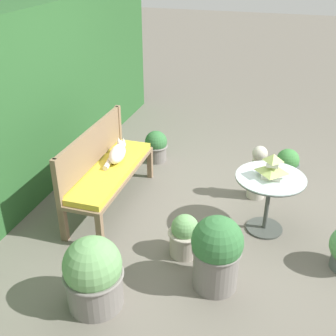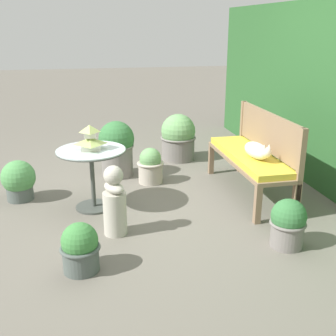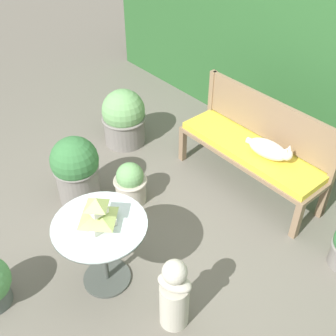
{
  "view_description": "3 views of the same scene",
  "coord_description": "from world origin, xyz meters",
  "px_view_note": "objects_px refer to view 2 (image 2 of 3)",
  "views": [
    {
      "loc": [
        -3.73,
        -0.71,
        2.66
      ],
      "look_at": [
        -0.04,
        0.44,
        0.56
      ],
      "focal_mm": 45.0,
      "sensor_mm": 36.0,
      "label": 1
    },
    {
      "loc": [
        4.05,
        -0.69,
        1.8
      ],
      "look_at": [
        0.16,
        0.13,
        0.44
      ],
      "focal_mm": 45.0,
      "sensor_mm": 36.0,
      "label": 2
    },
    {
      "loc": [
        1.85,
        -1.58,
        2.8
      ],
      "look_at": [
        -0.22,
        0.19,
        0.59
      ],
      "focal_mm": 45.0,
      "sensor_mm": 36.0,
      "label": 3
    }
  ],
  "objects_px": {
    "garden_bust": "(115,203)",
    "potted_plant_path_edge": "(150,166)",
    "potted_plant_table_near": "(19,181)",
    "garden_bench": "(249,159)",
    "potted_plant_patio_mid": "(288,223)",
    "patio_table": "(92,162)",
    "potted_plant_hedge_corner": "(80,248)",
    "cat": "(257,151)",
    "potted_plant_bench_left": "(178,138)",
    "pagoda_birdhouse": "(90,139)",
    "potted_plant_bench_right": "(117,148)"
  },
  "relations": [
    {
      "from": "potted_plant_path_edge",
      "to": "potted_plant_bench_left",
      "type": "height_order",
      "value": "potted_plant_bench_left"
    },
    {
      "from": "garden_bust",
      "to": "potted_plant_hedge_corner",
      "type": "xyz_separation_m",
      "value": [
        0.55,
        -0.31,
        -0.11
      ]
    },
    {
      "from": "garden_bust",
      "to": "potted_plant_table_near",
      "type": "height_order",
      "value": "garden_bust"
    },
    {
      "from": "potted_plant_bench_left",
      "to": "potted_plant_table_near",
      "type": "bearing_deg",
      "value": -62.02
    },
    {
      "from": "garden_bench",
      "to": "pagoda_birdhouse",
      "type": "relative_size",
      "value": 6.1
    },
    {
      "from": "potted_plant_table_near",
      "to": "potted_plant_hedge_corner",
      "type": "bearing_deg",
      "value": 21.95
    },
    {
      "from": "garden_bench",
      "to": "potted_plant_hedge_corner",
      "type": "distance_m",
      "value": 2.22
    },
    {
      "from": "potted_plant_hedge_corner",
      "to": "garden_bench",
      "type": "bearing_deg",
      "value": 123.4
    },
    {
      "from": "potted_plant_hedge_corner",
      "to": "potted_plant_bench_left",
      "type": "relative_size",
      "value": 0.62
    },
    {
      "from": "potted_plant_patio_mid",
      "to": "potted_plant_table_near",
      "type": "bearing_deg",
      "value": -123.07
    },
    {
      "from": "garden_bench",
      "to": "garden_bust",
      "type": "relative_size",
      "value": 2.35
    },
    {
      "from": "pagoda_birdhouse",
      "to": "garden_bust",
      "type": "bearing_deg",
      "value": 15.11
    },
    {
      "from": "pagoda_birdhouse",
      "to": "potted_plant_patio_mid",
      "type": "distance_m",
      "value": 2.02
    },
    {
      "from": "potted_plant_path_edge",
      "to": "potted_plant_bench_right",
      "type": "bearing_deg",
      "value": -132.21
    },
    {
      "from": "potted_plant_bench_right",
      "to": "potted_plant_patio_mid",
      "type": "bearing_deg",
      "value": 30.71
    },
    {
      "from": "potted_plant_hedge_corner",
      "to": "potted_plant_bench_right",
      "type": "distance_m",
      "value": 2.18
    },
    {
      "from": "garden_bench",
      "to": "cat",
      "type": "distance_m",
      "value": 0.25
    },
    {
      "from": "garden_bust",
      "to": "potted_plant_bench_left",
      "type": "height_order",
      "value": "garden_bust"
    },
    {
      "from": "patio_table",
      "to": "potted_plant_path_edge",
      "type": "relative_size",
      "value": 1.62
    },
    {
      "from": "pagoda_birdhouse",
      "to": "potted_plant_table_near",
      "type": "xyz_separation_m",
      "value": [
        -0.38,
        -0.77,
        -0.52
      ]
    },
    {
      "from": "garden_bust",
      "to": "potted_plant_path_edge",
      "type": "bearing_deg",
      "value": 130.94
    },
    {
      "from": "pagoda_birdhouse",
      "to": "potted_plant_path_edge",
      "type": "xyz_separation_m",
      "value": [
        -0.61,
        0.7,
        -0.53
      ]
    },
    {
      "from": "cat",
      "to": "potted_plant_patio_mid",
      "type": "height_order",
      "value": "cat"
    },
    {
      "from": "patio_table",
      "to": "potted_plant_path_edge",
      "type": "distance_m",
      "value": 0.97
    },
    {
      "from": "garden_bust",
      "to": "potted_plant_bench_right",
      "type": "bearing_deg",
      "value": 148.14
    },
    {
      "from": "patio_table",
      "to": "pagoda_birdhouse",
      "type": "relative_size",
      "value": 2.77
    },
    {
      "from": "cat",
      "to": "potted_plant_path_edge",
      "type": "height_order",
      "value": "cat"
    },
    {
      "from": "potted_plant_patio_mid",
      "to": "potted_plant_path_edge",
      "type": "relative_size",
      "value": 1.0
    },
    {
      "from": "potted_plant_bench_left",
      "to": "pagoda_birdhouse",
      "type": "bearing_deg",
      "value": -40.39
    },
    {
      "from": "potted_plant_table_near",
      "to": "garden_bench",
      "type": "bearing_deg",
      "value": 82.19
    },
    {
      "from": "patio_table",
      "to": "potted_plant_hedge_corner",
      "type": "height_order",
      "value": "patio_table"
    },
    {
      "from": "potted_plant_bench_right",
      "to": "potted_plant_table_near",
      "type": "bearing_deg",
      "value": -63.0
    },
    {
      "from": "potted_plant_table_near",
      "to": "potted_plant_hedge_corner",
      "type": "distance_m",
      "value": 1.68
    },
    {
      "from": "garden_bust",
      "to": "potted_plant_hedge_corner",
      "type": "relative_size",
      "value": 1.64
    },
    {
      "from": "potted_plant_patio_mid",
      "to": "potted_plant_bench_left",
      "type": "bearing_deg",
      "value": -172.42
    },
    {
      "from": "cat",
      "to": "potted_plant_path_edge",
      "type": "bearing_deg",
      "value": -136.17
    },
    {
      "from": "potted_plant_path_edge",
      "to": "potted_plant_patio_mid",
      "type": "bearing_deg",
      "value": 26.51
    },
    {
      "from": "cat",
      "to": "potted_plant_bench_left",
      "type": "xyz_separation_m",
      "value": [
        -1.6,
        -0.47,
        -0.25
      ]
    },
    {
      "from": "garden_bench",
      "to": "garden_bust",
      "type": "height_order",
      "value": "garden_bust"
    },
    {
      "from": "cat",
      "to": "potted_plant_hedge_corner",
      "type": "xyz_separation_m",
      "value": [
        1.01,
        -1.84,
        -0.37
      ]
    },
    {
      "from": "potted_plant_bench_right",
      "to": "garden_bust",
      "type": "bearing_deg",
      "value": -6.05
    },
    {
      "from": "potted_plant_table_near",
      "to": "garden_bust",
      "type": "bearing_deg",
      "value": 43.18
    },
    {
      "from": "garden_bust",
      "to": "potted_plant_bench_right",
      "type": "xyz_separation_m",
      "value": [
        -1.56,
        0.17,
        0.06
      ]
    },
    {
      "from": "garden_bench",
      "to": "potted_plant_bench_right",
      "type": "xyz_separation_m",
      "value": [
        -0.9,
        -1.36,
        -0.04
      ]
    },
    {
      "from": "garden_bust",
      "to": "potted_plant_path_edge",
      "type": "relative_size",
      "value": 1.52
    },
    {
      "from": "cat",
      "to": "pagoda_birdhouse",
      "type": "distance_m",
      "value": 1.71
    },
    {
      "from": "garden_bust",
      "to": "potted_plant_patio_mid",
      "type": "height_order",
      "value": "garden_bust"
    },
    {
      "from": "potted_plant_hedge_corner",
      "to": "patio_table",
      "type": "bearing_deg",
      "value": 172.9
    },
    {
      "from": "garden_bench",
      "to": "potted_plant_bench_right",
      "type": "bearing_deg",
      "value": -123.46
    },
    {
      "from": "garden_bench",
      "to": "potted_plant_bench_right",
      "type": "height_order",
      "value": "potted_plant_bench_right"
    }
  ]
}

